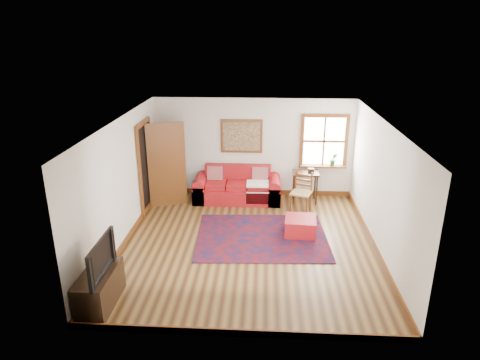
# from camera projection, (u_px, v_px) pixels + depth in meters

# --- Properties ---
(ground) EXTENTS (5.50, 5.50, 0.00)m
(ground) POSITION_uv_depth(u_px,v_px,m) (249.00, 244.00, 8.63)
(ground) COLOR #3F2611
(ground) RESTS_ON ground
(room_envelope) EXTENTS (5.04, 5.54, 2.52)m
(room_envelope) POSITION_uv_depth(u_px,v_px,m) (249.00, 166.00, 8.08)
(room_envelope) COLOR silver
(room_envelope) RESTS_ON ground
(window) EXTENTS (1.18, 0.20, 1.38)m
(window) POSITION_uv_depth(u_px,v_px,m) (325.00, 147.00, 10.62)
(window) COLOR white
(window) RESTS_ON ground
(doorway) EXTENTS (0.89, 1.08, 2.14)m
(doorway) POSITION_uv_depth(u_px,v_px,m) (159.00, 165.00, 10.06)
(doorway) COLOR black
(doorway) RESTS_ON ground
(framed_artwork) EXTENTS (1.05, 0.07, 0.85)m
(framed_artwork) POSITION_uv_depth(u_px,v_px,m) (241.00, 136.00, 10.67)
(framed_artwork) COLOR brown
(framed_artwork) RESTS_ON ground
(persian_rug) EXTENTS (2.78, 2.28, 0.02)m
(persian_rug) POSITION_uv_depth(u_px,v_px,m) (262.00, 236.00, 8.91)
(persian_rug) COLOR #5A0C0E
(persian_rug) RESTS_ON ground
(red_leather_sofa) EXTENTS (2.15, 0.89, 0.84)m
(red_leather_sofa) POSITION_uv_depth(u_px,v_px,m) (237.00, 189.00, 10.74)
(red_leather_sofa) COLOR #A6151A
(red_leather_sofa) RESTS_ON ground
(red_ottoman) EXTENTS (0.68, 0.68, 0.36)m
(red_ottoman) POSITION_uv_depth(u_px,v_px,m) (300.00, 226.00, 8.98)
(red_ottoman) COLOR #A6151A
(red_ottoman) RESTS_ON ground
(side_table) EXTENTS (0.64, 0.48, 0.77)m
(side_table) POSITION_uv_depth(u_px,v_px,m) (305.00, 177.00, 10.52)
(side_table) COLOR black
(side_table) RESTS_ON ground
(ladder_back_chair) EXTENTS (0.56, 0.55, 0.95)m
(ladder_back_chair) POSITION_uv_depth(u_px,v_px,m) (302.00, 191.00, 10.00)
(ladder_back_chair) COLOR tan
(ladder_back_chair) RESTS_ON ground
(media_cabinet) EXTENTS (0.47, 1.05, 0.58)m
(media_cabinet) POSITION_uv_depth(u_px,v_px,m) (99.00, 289.00, 6.66)
(media_cabinet) COLOR black
(media_cabinet) RESTS_ON ground
(television) EXTENTS (0.13, 1.01, 0.58)m
(television) POSITION_uv_depth(u_px,v_px,m) (95.00, 258.00, 6.42)
(television) COLOR black
(television) RESTS_ON media_cabinet
(candle_hurricane) EXTENTS (0.12, 0.12, 0.18)m
(candle_hurricane) POSITION_uv_depth(u_px,v_px,m) (108.00, 256.00, 6.87)
(candle_hurricane) COLOR silver
(candle_hurricane) RESTS_ON media_cabinet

